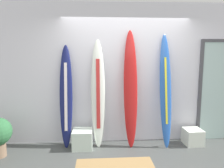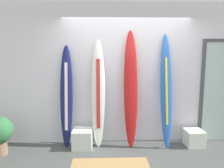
{
  "view_description": "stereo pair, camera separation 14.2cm",
  "coord_description": "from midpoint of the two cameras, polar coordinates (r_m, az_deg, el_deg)",
  "views": [
    {
      "loc": [
        -0.55,
        -2.99,
        1.8
      ],
      "look_at": [
        -0.29,
        0.95,
        1.24
      ],
      "focal_mm": 33.84,
      "sensor_mm": 36.0,
      "label": 1
    },
    {
      "loc": [
        -0.41,
        -2.99,
        1.8
      ],
      "look_at": [
        -0.29,
        0.95,
        1.24
      ],
      "focal_mm": 33.84,
      "sensor_mm": 36.0,
      "label": 2
    }
  ],
  "objects": [
    {
      "name": "display_block_left",
      "position": [
        4.62,
        22.12,
        -13.34
      ],
      "size": [
        0.35,
        0.35,
        0.31
      ],
      "color": "silver",
      "rests_on": "ground"
    },
    {
      "name": "surfboard_crimson",
      "position": [
        4.08,
        6.07,
        -1.56
      ],
      "size": [
        0.27,
        0.37,
        2.26
      ],
      "color": "#B01919",
      "rests_on": "ground"
    },
    {
      "name": "display_block_center",
      "position": [
        4.24,
        -6.98,
        -14.44
      ],
      "size": [
        0.38,
        0.38,
        0.36
      ],
      "color": "white",
      "rests_on": "ground"
    },
    {
      "name": "surfboard_navy",
      "position": [
        4.16,
        -11.24,
        -3.47
      ],
      "size": [
        0.25,
        0.31,
        1.98
      ],
      "color": "navy",
      "rests_on": "ground"
    },
    {
      "name": "surfboard_ivory",
      "position": [
        4.09,
        -2.74,
        -2.77
      ],
      "size": [
        0.27,
        0.32,
        2.08
      ],
      "color": "silver",
      "rests_on": "ground"
    },
    {
      "name": "surfboard_cobalt",
      "position": [
        4.21,
        15.35,
        -2.0
      ],
      "size": [
        0.24,
        0.45,
        2.19
      ],
      "color": "#2859B1",
      "rests_on": "ground"
    },
    {
      "name": "wall_back",
      "position": [
        4.34,
        4.67,
        2.81
      ],
      "size": [
        7.2,
        0.2,
        2.8
      ],
      "primitive_type": "cube",
      "color": "white",
      "rests_on": "ground"
    }
  ]
}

